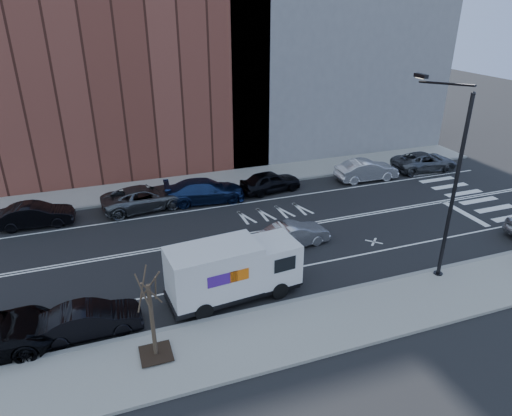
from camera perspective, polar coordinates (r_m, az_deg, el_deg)
ground at (r=26.85m, az=-0.15°, el=-3.15°), size 120.00×120.00×0.00m
sidewalk_near at (r=20.06m, az=8.59°, el=-14.02°), size 44.00×3.60×0.15m
sidewalk_far at (r=34.50m, az=-5.08°, el=3.40°), size 44.00×3.60×0.15m
curb_near at (r=21.32m, az=6.31°, el=-11.21°), size 44.00×0.25×0.17m
curb_far at (r=32.87m, az=-4.26°, el=2.35°), size 44.00×0.25×0.17m
crosswalk at (r=35.09m, az=25.28°, el=1.28°), size 3.00×14.00×0.01m
road_markings at (r=26.84m, az=-0.15°, el=-3.15°), size 40.00×8.60×0.01m
bldg_brick at (r=38.00m, az=-21.26°, el=20.83°), size 26.00×10.00×22.00m
streetlight at (r=22.77m, az=22.94°, el=3.56°), size 0.44×4.02×9.34m
street_tree at (r=17.85m, az=-12.75°, el=-14.40°), size 1.20×1.20×3.75m
fedex_van at (r=20.68m, az=-2.93°, el=-7.71°), size 6.25×2.60×2.78m
far_parked_b at (r=30.45m, az=-25.85°, el=-0.78°), size 4.44×1.79×1.43m
far_parked_c at (r=30.56m, az=-13.79°, el=1.25°), size 5.65×3.07×1.50m
far_parked_d at (r=30.92m, az=-6.39°, el=2.18°), size 5.58×2.71×1.56m
far_parked_e at (r=32.40m, az=1.80°, el=3.33°), size 4.58×2.31×1.49m
far_parked_f at (r=35.51m, az=13.66°, el=4.62°), size 4.78×1.80×1.56m
far_parked_g at (r=38.98m, az=20.33°, el=5.47°), size 5.37×2.79×1.45m
driving_sedan at (r=25.34m, az=4.73°, el=-3.34°), size 4.15×1.80×1.33m
near_parked_rear_a at (r=20.21m, az=-19.98°, el=-13.01°), size 4.07×1.44×1.34m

